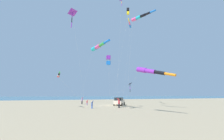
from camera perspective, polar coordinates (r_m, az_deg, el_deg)
name	(u,v)px	position (r m, az deg, el deg)	size (l,w,h in m)	color
ground_plane	(109,105)	(35.95, -1.31, -13.55)	(600.00, 600.00, 0.00)	tan
ocean_water_strip	(66,97)	(199.21, -17.49, -9.95)	(240.00, 600.00, 0.01)	#386B84
parked_car	(119,101)	(35.84, 2.79, -12.02)	(4.56, 4.04, 1.85)	beige
cooler_box	(114,104)	(38.91, 0.94, -12.94)	(0.62, 0.42, 0.42)	orange
person_adult_flyer	(82,100)	(41.20, -11.54, -11.35)	(0.72, 0.69, 1.99)	#232328
person_child_green_jacket	(92,104)	(27.68, -7.77, -13.01)	(0.50, 0.50, 1.41)	#335199
person_child_grey_jacket	(87,102)	(37.05, -9.66, -12.17)	(0.37, 0.45, 1.34)	#8E6B9E
person_bystander_far	(119,103)	(28.84, 2.72, -12.50)	(0.43, 0.54, 1.83)	#232328
kite_delta_red_high_left	(121,0)	(28.55, 3.68, 25.38)	(13.04, 4.52, 19.21)	purple
kite_windsock_teal_far_right	(149,71)	(20.28, 14.33, -0.41)	(17.60, 4.54, 6.41)	purple
kite_box_yellow_midlevel	(108,60)	(23.89, -1.42, 3.79)	(12.79, 5.29, 8.75)	purple
kite_windsock_orange_high_right	(130,25)	(40.84, 6.93, 17.12)	(8.86, 3.91, 21.44)	blue
kite_windsock_long_streamer_right	(140,17)	(25.18, 10.75, 19.59)	(14.75, 3.81, 15.15)	#EF4C93
kite_box_striped_overhead	(128,11)	(33.51, 6.20, 21.65)	(8.08, 0.96, 20.53)	black
kite_windsock_magenta_far_left	(98,47)	(26.56, -5.59, 8.99)	(18.85, 1.56, 11.51)	#1EB7C6
kite_delta_rainbow_low_near	(72,13)	(25.12, -15.21, 20.69)	(13.01, 5.48, 15.39)	purple
kite_windsock_small_distant	(59,75)	(29.59, -19.96, -1.82)	(6.43, 6.40, 6.50)	red
kite_delta_purple_drifting	(130,84)	(30.33, 6.92, -5.36)	(3.21, 6.21, 5.01)	black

